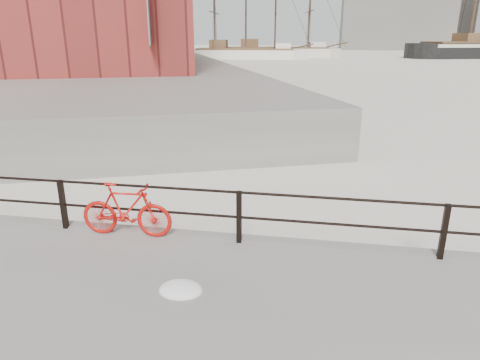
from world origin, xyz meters
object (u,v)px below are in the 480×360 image
at_px(schooner_left, 245,59).
at_px(workboat_far, 47,70).
at_px(bicycle, 126,210).
at_px(workboat_near, 28,80).
at_px(schooner_mid, 277,57).

xyz_separation_m(schooner_left, workboat_far, (-19.48, -32.41, 0.00)).
relative_size(bicycle, workboat_near, 0.15).
distance_m(schooner_mid, workboat_near, 54.41).
distance_m(workboat_near, workboat_far, 13.86).
bearing_deg(bicycle, workboat_far, 122.81).
distance_m(bicycle, workboat_near, 38.53).
xyz_separation_m(schooner_mid, workboat_near, (-18.70, -51.09, 0.00)).
xyz_separation_m(schooner_left, workboat_near, (-13.32, -44.82, 0.00)).
height_order(bicycle, schooner_left, schooner_left).
distance_m(schooner_mid, schooner_left, 8.27).
relative_size(bicycle, workboat_far, 0.14).
bearing_deg(schooner_mid, workboat_near, -119.38).
bearing_deg(bicycle, workboat_near, 125.88).
xyz_separation_m(schooner_mid, workboat_far, (-24.87, -38.67, 0.00)).
bearing_deg(schooner_mid, schooner_left, -139.95).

